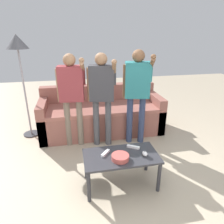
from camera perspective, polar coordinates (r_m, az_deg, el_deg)
The scene contains 11 objects.
ground_plane at distance 2.73m, azimuth 3.58°, elevation -18.83°, with size 12.00×12.00×0.00m, color tan.
couch at distance 3.84m, azimuth -3.01°, elevation -0.84°, with size 2.19×0.86×0.82m.
coffee_table at distance 2.48m, azimuth 2.53°, elevation -13.12°, with size 0.88×0.47×0.42m.
snack_bowl at distance 2.36m, azimuth 2.32°, elevation -12.53°, with size 0.20×0.20×0.06m, color #B24C47.
game_remote_nunchuk at distance 2.46m, azimuth 9.15°, elevation -11.40°, with size 0.06×0.09×0.05m.
floor_lamp at distance 3.67m, azimuth -24.82°, elevation 15.60°, with size 0.35×0.35×1.73m.
player_left at distance 3.17m, azimuth -11.23°, elevation 5.87°, with size 0.43×0.33×1.48m.
player_center at distance 3.12m, azimuth -2.90°, elevation 6.13°, with size 0.43×0.37×1.49m.
player_right at distance 3.22m, azimuth 7.03°, elevation 6.92°, with size 0.45×0.37×1.53m.
game_remote_wand_near at distance 2.46m, azimuth -1.85°, elevation -11.40°, with size 0.13×0.14×0.03m.
game_remote_wand_far at distance 2.59m, azimuth 5.96°, elevation -9.68°, with size 0.15×0.11×0.03m.
Camera 1 is at (-0.56, -2.00, 1.78)m, focal length 32.73 mm.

